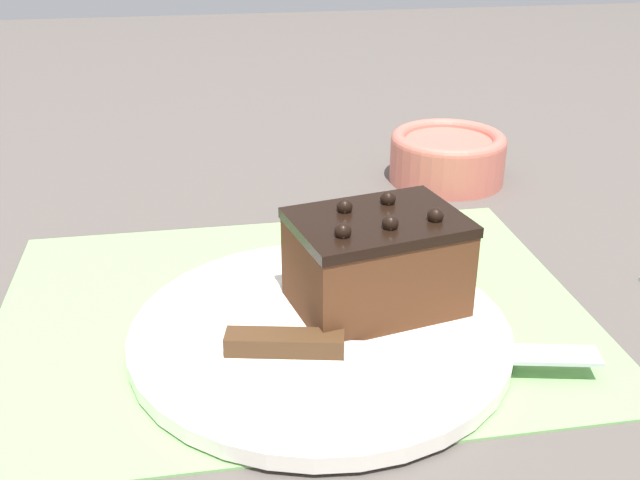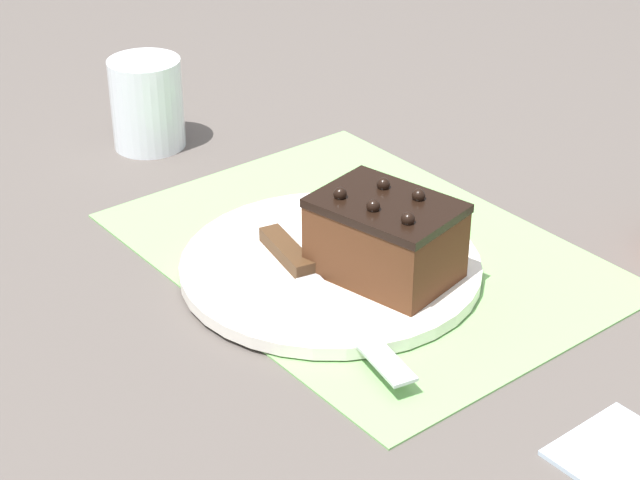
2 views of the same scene
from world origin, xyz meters
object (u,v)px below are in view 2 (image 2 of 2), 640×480
Objects in this scene: chocolate_cake at (385,237)px; serving_knife at (308,275)px; cake_plate at (331,266)px; drinking_glass at (147,103)px.

chocolate_cake reaches higher than serving_knife.
chocolate_cake reaches higher than cake_plate.
drinking_glass is (0.37, -0.06, 0.03)m from serving_knife.
cake_plate is 0.04m from serving_knife.
cake_plate is at bearing -149.22° from serving_knife.
serving_knife is 0.37m from drinking_glass.
drinking_glass reaches higher than serving_knife.
serving_knife is (-0.01, 0.04, 0.01)m from cake_plate.
cake_plate is at bearing 27.23° from chocolate_cake.
drinking_glass is at bearing -86.77° from serving_knife.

